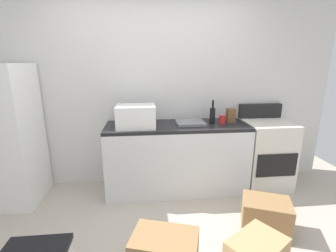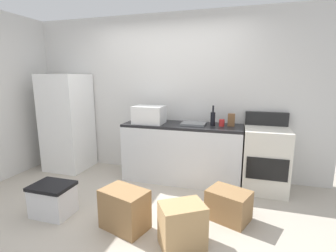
{
  "view_description": "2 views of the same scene",
  "coord_description": "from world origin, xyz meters",
  "views": [
    {
      "loc": [
        -0.11,
        -1.69,
        1.66
      ],
      "look_at": [
        0.14,
        0.75,
        1.01
      ],
      "focal_mm": 25.44,
      "sensor_mm": 36.0,
      "label": 1
    },
    {
      "loc": [
        1.15,
        -2.39,
        1.61
      ],
      "look_at": [
        0.17,
        0.86,
        0.93
      ],
      "focal_mm": 26.24,
      "sensor_mm": 36.0,
      "label": 2
    }
  ],
  "objects": [
    {
      "name": "knife_block",
      "position": [
        1.02,
        1.27,
        0.99
      ],
      "size": [
        0.1,
        0.1,
        0.18
      ],
      "primitive_type": "cube",
      "color": "brown",
      "rests_on": "kitchen_counter"
    },
    {
      "name": "ground_plane",
      "position": [
        0.0,
        0.0,
        0.0
      ],
      "size": [
        6.0,
        6.0,
        0.0
      ],
      "primitive_type": "plane",
      "color": "#B2A899"
    },
    {
      "name": "kitchen_counter",
      "position": [
        0.3,
        1.2,
        0.45
      ],
      "size": [
        1.8,
        0.6,
        0.9
      ],
      "color": "silver",
      "rests_on": "ground_plane"
    },
    {
      "name": "stove_oven",
      "position": [
        1.52,
        1.21,
        0.47
      ],
      "size": [
        0.6,
        0.61,
        1.1
      ],
      "color": "silver",
      "rests_on": "ground_plane"
    },
    {
      "name": "refrigerator",
      "position": [
        -1.75,
        1.15,
        0.83
      ],
      "size": [
        0.68,
        0.66,
        1.66
      ],
      "primitive_type": "cube",
      "color": "white",
      "rests_on": "ground_plane"
    },
    {
      "name": "cardboard_box_large",
      "position": [
        0.01,
        -0.23,
        0.22
      ],
      "size": [
        0.56,
        0.45,
        0.44
      ],
      "primitive_type": "cube",
      "rotation": [
        0.0,
        0.0,
        -0.3
      ],
      "color": "olive",
      "rests_on": "ground_plane"
    },
    {
      "name": "coffee_mug",
      "position": [
        0.89,
        1.21,
        0.95
      ],
      "size": [
        0.08,
        0.08,
        0.1
      ],
      "primitive_type": "cylinder",
      "color": "red",
      "rests_on": "kitchen_counter"
    },
    {
      "name": "storage_bin",
      "position": [
        -0.92,
        -0.23,
        0.19
      ],
      "size": [
        0.46,
        0.36,
        0.38
      ],
      "color": "silver",
      "rests_on": "ground_plane"
    },
    {
      "name": "wall_back",
      "position": [
        0.0,
        1.55,
        1.3
      ],
      "size": [
        5.0,
        0.1,
        2.6
      ],
      "primitive_type": "cube",
      "color": "silver",
      "rests_on": "ground_plane"
    },
    {
      "name": "microwave",
      "position": [
        -0.21,
        1.12,
        1.04
      ],
      "size": [
        0.46,
        0.34,
        0.27
      ],
      "primitive_type": "cube",
      "color": "white",
      "rests_on": "kitchen_counter"
    },
    {
      "name": "cardboard_box_medium",
      "position": [
        0.67,
        -0.34,
        0.22
      ],
      "size": [
        0.51,
        0.48,
        0.43
      ],
      "primitive_type": "cube",
      "rotation": [
        0.0,
        0.0,
        0.58
      ],
      "color": "tan",
      "rests_on": "ground_plane"
    },
    {
      "name": "sink_basin",
      "position": [
        0.48,
        1.23,
        0.92
      ],
      "size": [
        0.36,
        0.32,
        0.03
      ],
      "primitive_type": "cube",
      "color": "slate",
      "rests_on": "kitchen_counter"
    },
    {
      "name": "cardboard_box_small",
      "position": [
        1.07,
        0.27,
        0.17
      ],
      "size": [
        0.54,
        0.48,
        0.35
      ],
      "primitive_type": "cube",
      "rotation": [
        0.0,
        0.0,
        -0.39
      ],
      "color": "olive",
      "rests_on": "ground_plane"
    },
    {
      "name": "wine_bottle",
      "position": [
        0.76,
        1.22,
        1.01
      ],
      "size": [
        0.07,
        0.07,
        0.3
      ],
      "color": "black",
      "rests_on": "kitchen_counter"
    }
  ]
}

